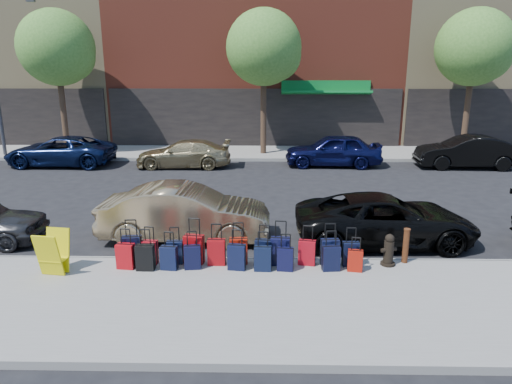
{
  "coord_description": "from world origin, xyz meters",
  "views": [
    {
      "loc": [
        0.56,
        -14.48,
        4.47
      ],
      "look_at": [
        0.32,
        -1.5,
        0.96
      ],
      "focal_mm": 32.0,
      "sensor_mm": 36.0,
      "label": 1
    }
  ],
  "objects_px": {
    "fire_hydrant": "(389,251)",
    "car_far_1": "(184,154)",
    "tree_right": "(477,50)",
    "tree_left": "(60,50)",
    "car_far_2": "(333,150)",
    "suitcase_front_5": "(238,251)",
    "display_rack": "(53,253)",
    "car_far_3": "(467,152)",
    "car_near_2": "(385,219)",
    "tree_center": "(267,50)",
    "car_near_1": "(185,213)",
    "car_far_0": "(60,151)",
    "bollard": "(406,245)"
  },
  "relations": [
    {
      "from": "tree_right",
      "to": "suitcase_front_5",
      "type": "xyz_separation_m",
      "value": [
        -11.17,
        -14.29,
        -4.96
      ]
    },
    {
      "from": "car_near_1",
      "to": "car_far_1",
      "type": "distance_m",
      "value": 9.56
    },
    {
      "from": "tree_left",
      "to": "car_far_1",
      "type": "relative_size",
      "value": 1.65
    },
    {
      "from": "fire_hydrant",
      "to": "car_near_2",
      "type": "xyz_separation_m",
      "value": [
        0.36,
        1.76,
        0.16
      ]
    },
    {
      "from": "car_far_0",
      "to": "car_far_2",
      "type": "distance_m",
      "value": 12.96
    },
    {
      "from": "car_far_0",
      "to": "tree_left",
      "type": "bearing_deg",
      "value": -164.05
    },
    {
      "from": "car_near_1",
      "to": "car_near_2",
      "type": "distance_m",
      "value": 5.3
    },
    {
      "from": "bollard",
      "to": "car_near_1",
      "type": "xyz_separation_m",
      "value": [
        -5.36,
        1.77,
        0.17
      ]
    },
    {
      "from": "tree_left",
      "to": "suitcase_front_5",
      "type": "distance_m",
      "value": 18.04
    },
    {
      "from": "tree_left",
      "to": "car_near_2",
      "type": "xyz_separation_m",
      "value": [
        13.61,
        -12.54,
        -4.76
      ]
    },
    {
      "from": "car_far_0",
      "to": "tree_right",
      "type": "bearing_deg",
      "value": 99.08
    },
    {
      "from": "bollard",
      "to": "display_rack",
      "type": "height_order",
      "value": "display_rack"
    },
    {
      "from": "car_near_1",
      "to": "car_far_3",
      "type": "relative_size",
      "value": 0.99
    },
    {
      "from": "car_near_2",
      "to": "car_far_3",
      "type": "bearing_deg",
      "value": -34.73
    },
    {
      "from": "tree_left",
      "to": "car_near_1",
      "type": "height_order",
      "value": "tree_left"
    },
    {
      "from": "tree_center",
      "to": "car_near_2",
      "type": "relative_size",
      "value": 1.55
    },
    {
      "from": "car_far_2",
      "to": "tree_left",
      "type": "bearing_deg",
      "value": -98.21
    },
    {
      "from": "fire_hydrant",
      "to": "car_far_1",
      "type": "distance_m",
      "value": 13.11
    },
    {
      "from": "tree_right",
      "to": "car_far_2",
      "type": "distance_m",
      "value": 9.07
    },
    {
      "from": "suitcase_front_5",
      "to": "car_far_1",
      "type": "distance_m",
      "value": 11.75
    },
    {
      "from": "tree_right",
      "to": "car_far_2",
      "type": "bearing_deg",
      "value": -160.41
    },
    {
      "from": "bollard",
      "to": "car_far_0",
      "type": "height_order",
      "value": "car_far_0"
    },
    {
      "from": "tree_left",
      "to": "car_far_2",
      "type": "relative_size",
      "value": 1.62
    },
    {
      "from": "car_near_2",
      "to": "car_far_3",
      "type": "height_order",
      "value": "car_far_3"
    },
    {
      "from": "tree_center",
      "to": "car_near_2",
      "type": "bearing_deg",
      "value": -76.08
    },
    {
      "from": "suitcase_front_5",
      "to": "car_near_2",
      "type": "relative_size",
      "value": 0.21
    },
    {
      "from": "suitcase_front_5",
      "to": "car_far_1",
      "type": "relative_size",
      "value": 0.22
    },
    {
      "from": "tree_left",
      "to": "display_rack",
      "type": "xyz_separation_m",
      "value": [
        5.86,
        -14.9,
        -4.79
      ]
    },
    {
      "from": "tree_right",
      "to": "tree_left",
      "type": "bearing_deg",
      "value": 180.0
    },
    {
      "from": "car_far_2",
      "to": "car_far_3",
      "type": "relative_size",
      "value": 0.98
    },
    {
      "from": "car_near_1",
      "to": "bollard",
      "type": "bearing_deg",
      "value": -107.52
    },
    {
      "from": "fire_hydrant",
      "to": "car_near_1",
      "type": "height_order",
      "value": "car_near_1"
    },
    {
      "from": "car_near_2",
      "to": "car_far_3",
      "type": "distance_m",
      "value": 11.45
    },
    {
      "from": "car_near_2",
      "to": "fire_hydrant",
      "type": "bearing_deg",
      "value": 166.41
    },
    {
      "from": "tree_left",
      "to": "car_far_3",
      "type": "height_order",
      "value": "tree_left"
    },
    {
      "from": "suitcase_front_5",
      "to": "car_far_3",
      "type": "height_order",
      "value": "car_far_3"
    },
    {
      "from": "suitcase_front_5",
      "to": "car_near_1",
      "type": "distance_m",
      "value": 2.45
    },
    {
      "from": "car_far_0",
      "to": "car_far_1",
      "type": "bearing_deg",
      "value": 88.96
    },
    {
      "from": "tree_left",
      "to": "car_far_1",
      "type": "distance_m",
      "value": 8.7
    },
    {
      "from": "car_far_3",
      "to": "car_far_0",
      "type": "bearing_deg",
      "value": -87.81
    },
    {
      "from": "suitcase_front_5",
      "to": "display_rack",
      "type": "relative_size",
      "value": 1.01
    },
    {
      "from": "car_far_3",
      "to": "car_far_2",
      "type": "bearing_deg",
      "value": -90.09
    },
    {
      "from": "tree_center",
      "to": "fire_hydrant",
      "type": "distance_m",
      "value": 15.37
    },
    {
      "from": "car_far_3",
      "to": "tree_right",
      "type": "bearing_deg",
      "value": 160.6
    },
    {
      "from": "suitcase_front_5",
      "to": "car_far_2",
      "type": "distance_m",
      "value": 12.3
    },
    {
      "from": "tree_center",
      "to": "suitcase_front_5",
      "type": "xyz_separation_m",
      "value": [
        -0.67,
        -14.29,
        -4.96
      ]
    },
    {
      "from": "car_far_0",
      "to": "car_far_3",
      "type": "xyz_separation_m",
      "value": [
        19.11,
        -0.19,
        0.05
      ]
    },
    {
      "from": "bollard",
      "to": "tree_left",
      "type": "bearing_deg",
      "value": 133.98
    },
    {
      "from": "car_near_1",
      "to": "car_far_0",
      "type": "distance_m",
      "value": 12.29
    },
    {
      "from": "car_far_0",
      "to": "car_near_2",
      "type": "bearing_deg",
      "value": 54.16
    }
  ]
}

